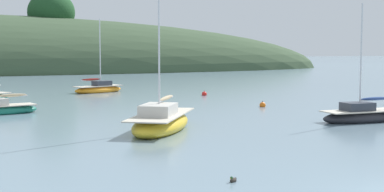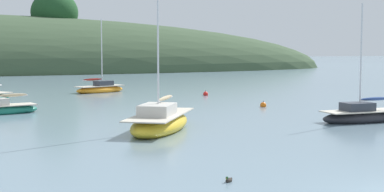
{
  "view_description": "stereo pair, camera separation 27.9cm",
  "coord_description": "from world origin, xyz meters",
  "views": [
    {
      "loc": [
        -11.32,
        -12.94,
        4.26
      ],
      "look_at": [
        0.0,
        20.0,
        1.2
      ],
      "focal_mm": 52.98,
      "sensor_mm": 36.0,
      "label": 1
    },
    {
      "loc": [
        -11.06,
        -13.03,
        4.26
      ],
      "look_at": [
        0.0,
        20.0,
        1.2
      ],
      "focal_mm": 52.98,
      "sensor_mm": 36.0,
      "label": 2
    }
  ],
  "objects": [
    {
      "name": "sailboat_black_sloop",
      "position": [
        -2.5,
        39.42,
        0.33
      ],
      "size": [
        5.27,
        3.7,
        7.0
      ],
      "color": "orange",
      "rests_on": "ground"
    },
    {
      "name": "sailboat_white_near",
      "position": [
        -3.55,
        14.54,
        0.42
      ],
      "size": [
        5.51,
        7.14,
        9.53
      ],
      "color": "gold",
      "rests_on": "ground"
    },
    {
      "name": "sailboat_cream_ketch",
      "position": [
        8.23,
        14.07,
        0.34
      ],
      "size": [
        5.34,
        1.98,
        6.85
      ],
      "color": "#232328",
      "rests_on": "ground"
    },
    {
      "name": "mooring_buoy_outer",
      "position": [
        5.63,
        33.11,
        0.12
      ],
      "size": [
        0.44,
        0.44,
        0.54
      ],
      "color": "red",
      "rests_on": "ground"
    },
    {
      "name": "mooring_buoy_channel",
      "position": [
        6.3,
        22.99,
        0.12
      ],
      "size": [
        0.44,
        0.44,
        0.54
      ],
      "color": "orange",
      "rests_on": "ground"
    },
    {
      "name": "duck_lead",
      "position": [
        -4.39,
        3.23,
        0.05
      ],
      "size": [
        0.37,
        0.37,
        0.24
      ],
      "color": "#2D2823",
      "rests_on": "ground"
    },
    {
      "name": "sailboat_orange_cutter",
      "position": [
        -11.22,
        24.55,
        0.31
      ],
      "size": [
        4.82,
        2.74,
        5.91
      ],
      "color": "#196B56",
      "rests_on": "ground"
    }
  ]
}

